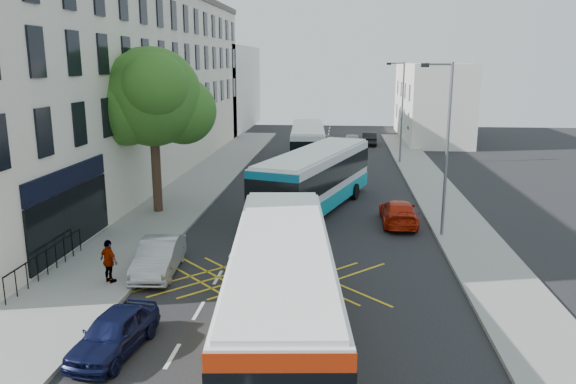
% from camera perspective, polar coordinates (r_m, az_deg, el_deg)
% --- Properties ---
extents(ground, '(120.00, 120.00, 0.00)m').
position_cam_1_polar(ground, '(16.31, -0.36, -16.86)').
color(ground, black).
rests_on(ground, ground).
extents(pavement_left, '(5.00, 70.00, 0.15)m').
position_cam_1_polar(pavement_left, '(31.76, -13.01, -1.99)').
color(pavement_left, gray).
rests_on(pavement_left, ground).
extents(pavement_right, '(3.00, 70.00, 0.15)m').
position_cam_1_polar(pavement_right, '(30.77, 16.60, -2.69)').
color(pavement_right, gray).
rests_on(pavement_right, ground).
extents(terrace_main, '(8.30, 45.00, 13.50)m').
position_cam_1_polar(terrace_main, '(41.55, -16.69, 10.63)').
color(terrace_main, beige).
rests_on(terrace_main, ground).
extents(terrace_far, '(8.00, 20.00, 10.00)m').
position_cam_1_polar(terrace_far, '(70.84, -7.30, 10.43)').
color(terrace_far, silver).
rests_on(terrace_far, ground).
extents(building_right, '(6.00, 18.00, 8.00)m').
position_cam_1_polar(building_right, '(62.94, 14.32, 8.90)').
color(building_right, silver).
rests_on(building_right, ground).
extents(street_tree, '(6.30, 5.70, 8.80)m').
position_cam_1_polar(street_tree, '(30.74, -13.65, 9.26)').
color(street_tree, '#382619').
rests_on(street_tree, pavement_left).
extents(lamp_near, '(1.45, 0.15, 8.00)m').
position_cam_1_polar(lamp_near, '(26.73, 15.69, 5.01)').
color(lamp_near, slate).
rests_on(lamp_near, pavement_right).
extents(lamp_far, '(1.45, 0.15, 8.00)m').
position_cam_1_polar(lamp_far, '(46.45, 11.41, 8.47)').
color(lamp_far, slate).
rests_on(lamp_far, pavement_right).
extents(railings, '(0.08, 5.60, 1.14)m').
position_cam_1_polar(railings, '(23.54, -23.31, -6.42)').
color(railings, black).
rests_on(railings, pavement_left).
extents(bus_near, '(3.91, 12.08, 3.34)m').
position_cam_1_polar(bus_near, '(16.12, -0.64, -10.26)').
color(bus_near, silver).
rests_on(bus_near, ground).
extents(bus_mid, '(6.24, 12.21, 3.36)m').
position_cam_1_polar(bus_mid, '(31.33, 2.81, 1.32)').
color(bus_mid, silver).
rests_on(bus_mid, ground).
extents(bus_far, '(3.25, 11.25, 3.13)m').
position_cam_1_polar(bus_far, '(45.70, 2.03, 4.89)').
color(bus_far, silver).
rests_on(bus_far, ground).
extents(parked_car_blue, '(1.88, 3.72, 1.22)m').
position_cam_1_polar(parked_car_blue, '(17.23, -17.25, -13.48)').
color(parked_car_blue, '#0C1033').
rests_on(parked_car_blue, ground).
extents(parked_car_silver, '(1.78, 4.20, 1.35)m').
position_cam_1_polar(parked_car_silver, '(22.76, -12.99, -6.43)').
color(parked_car_silver, '#A1A3A8').
rests_on(parked_car_silver, ground).
extents(red_hatchback, '(1.77, 4.34, 1.26)m').
position_cam_1_polar(red_hatchback, '(29.31, 11.16, -2.03)').
color(red_hatchback, '#B51D07').
rests_on(red_hatchback, ground).
extents(distant_car_grey, '(2.56, 4.88, 1.31)m').
position_cam_1_polar(distant_car_grey, '(53.86, 3.72, 5.05)').
color(distant_car_grey, '#414549').
rests_on(distant_car_grey, ground).
extents(distant_car_silver, '(1.86, 4.42, 1.49)m').
position_cam_1_polar(distant_car_silver, '(54.33, 6.51, 5.17)').
color(distant_car_silver, '#A9ABB1').
rests_on(distant_car_silver, ground).
extents(distant_car_dark, '(1.46, 3.98, 1.30)m').
position_cam_1_polar(distant_car_dark, '(57.16, 8.25, 5.41)').
color(distant_car_dark, black).
rests_on(distant_car_dark, ground).
extents(pedestrian_far, '(1.02, 0.85, 1.64)m').
position_cam_1_polar(pedestrian_far, '(21.87, -17.73, -6.72)').
color(pedestrian_far, gray).
rests_on(pedestrian_far, pavement_left).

